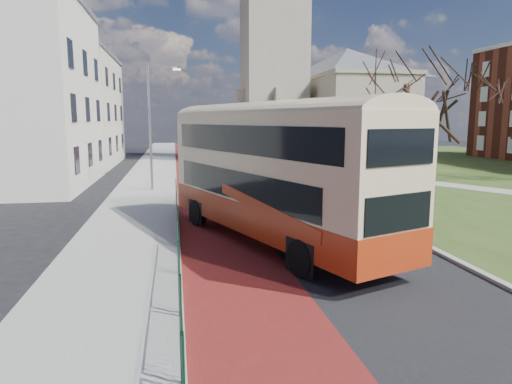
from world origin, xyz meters
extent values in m
plane|color=black|center=(0.00, 0.00, 0.00)|extent=(160.00, 160.00, 0.00)
cube|color=black|center=(1.50, 20.00, 0.01)|extent=(9.00, 120.00, 0.01)
cube|color=#591414|center=(-1.20, 20.00, 0.01)|extent=(3.40, 120.00, 0.01)
cube|color=gray|center=(-5.00, 20.00, 0.06)|extent=(4.00, 120.00, 0.12)
cube|color=#999993|center=(-3.00, 20.00, 0.07)|extent=(0.25, 120.00, 0.13)
cube|color=#999993|center=(6.10, 22.00, 0.07)|extent=(0.25, 80.00, 0.13)
cylinder|color=#0B311D|center=(-2.95, 4.00, 1.10)|extent=(0.04, 24.00, 0.04)
cylinder|color=#0B311D|center=(-2.95, 4.00, 0.15)|extent=(0.04, 24.00, 0.04)
cube|color=gray|center=(8.00, 38.00, 12.00)|extent=(6.50, 6.50, 24.00)
cube|color=gray|center=(16.50, 38.00, 4.50)|extent=(9.00, 18.00, 9.00)
pyramid|color=#565960|center=(16.50, 38.00, 12.60)|extent=(9.00, 18.00, 3.60)
cube|color=silver|center=(-14.00, 22.00, 6.25)|extent=(10.00, 14.00, 12.50)
cube|color=beige|center=(-14.00, 38.00, 5.50)|extent=(10.00, 16.00, 11.00)
cube|color=#565960|center=(-14.00, 38.00, 11.25)|extent=(10.30, 16.30, 0.50)
cylinder|color=gray|center=(-4.50, 18.00, 4.12)|extent=(0.16, 0.16, 8.00)
cylinder|color=gray|center=(-3.60, 18.00, 8.02)|extent=(1.80, 0.10, 0.10)
cube|color=silver|center=(-2.70, 18.00, 7.87)|extent=(0.50, 0.18, 0.12)
cube|color=#98280E|center=(0.64, 4.21, 1.14)|extent=(6.97, 12.51, 1.12)
cube|color=beige|center=(0.64, 4.21, 3.32)|extent=(6.92, 12.44, 3.24)
cube|color=black|center=(-0.79, 4.04, 2.31)|extent=(3.59, 9.46, 1.06)
cube|color=black|center=(1.84, 5.02, 2.31)|extent=(3.59, 9.46, 1.06)
cube|color=black|center=(-0.68, 3.72, 3.99)|extent=(3.93, 10.38, 1.01)
cube|color=black|center=(1.95, 4.71, 3.99)|extent=(3.93, 10.38, 1.01)
cube|color=black|center=(-1.50, 9.94, 2.31)|extent=(2.38, 0.95, 1.17)
cube|color=black|center=(-1.50, 9.94, 3.99)|extent=(2.38, 0.95, 1.01)
cube|color=orange|center=(-1.50, 9.94, 4.62)|extent=(1.90, 0.79, 0.34)
cylinder|color=black|center=(-2.05, 7.67, 0.58)|extent=(0.72, 1.21, 1.16)
cylinder|color=black|center=(0.40, 8.58, 0.58)|extent=(0.72, 1.21, 1.16)
cylinder|color=black|center=(0.71, 0.31, 0.58)|extent=(0.72, 1.21, 1.16)
cylinder|color=black|center=(3.15, 1.22, 0.58)|extent=(0.72, 1.21, 1.16)
cylinder|color=black|center=(10.18, 10.02, 1.79)|extent=(0.44, 0.44, 3.50)
camera|label=1|loc=(-2.99, -12.44, 4.69)|focal=32.00mm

